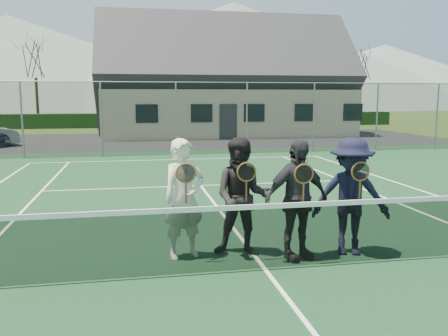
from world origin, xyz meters
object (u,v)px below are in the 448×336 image
at_px(clubhouse, 224,71).
at_px(player_c, 297,200).
at_px(player_a, 184,199).
at_px(tennis_net, 265,234).
at_px(player_d, 351,197).
at_px(player_b, 242,197).

height_order(clubhouse, player_c, clubhouse).
bearing_deg(player_a, player_c, -13.07).
height_order(tennis_net, player_d, player_d).
bearing_deg(player_c, player_b, 157.00).
xyz_separation_m(clubhouse, player_a, (-5.05, -23.25, -3.07)).
bearing_deg(tennis_net, player_d, 15.96).
bearing_deg(tennis_net, clubhouse, 80.54).
bearing_deg(player_b, tennis_net, -75.87).
distance_m(tennis_net, player_c, 0.79).
distance_m(player_a, player_d, 2.53).
xyz_separation_m(player_b, player_c, (0.75, -0.32, 0.00)).
distance_m(clubhouse, player_c, 24.07).
bearing_deg(player_b, player_d, -9.44).
distance_m(player_a, player_c, 1.67).
relative_size(tennis_net, player_d, 6.49).
bearing_deg(player_b, player_a, 176.21).
distance_m(clubhouse, player_b, 23.88).
relative_size(clubhouse, player_d, 8.67).
height_order(player_a, player_d, same).
xyz_separation_m(clubhouse, player_d, (-2.54, -23.58, -3.07)).
height_order(clubhouse, player_b, clubhouse).
distance_m(tennis_net, clubhouse, 24.57).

